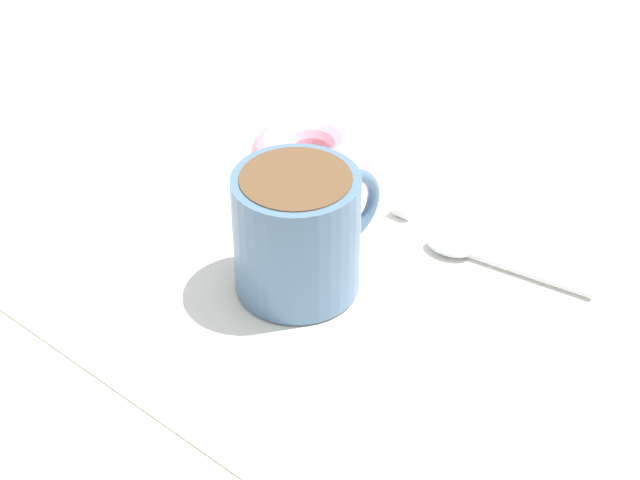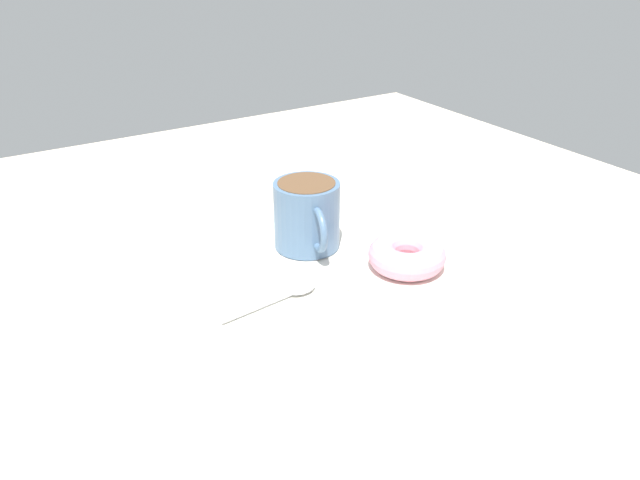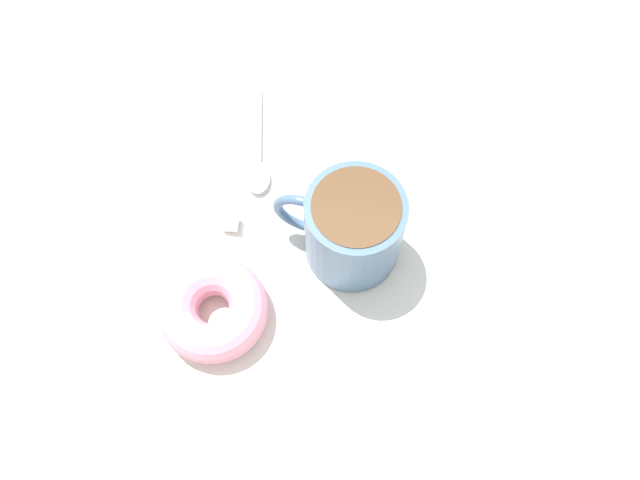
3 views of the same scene
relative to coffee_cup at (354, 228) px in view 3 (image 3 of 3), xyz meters
The scene contains 6 objects.
ground_plane 6.49cm from the coffee_cup, 88.75° to the left, with size 120.00×120.00×2.00cm, color beige.
napkin 5.69cm from the coffee_cup, ahead, with size 35.98×35.98×0.30cm, color white.
coffee_cup is the anchor object (origin of this frame).
donut 14.30cm from the coffee_cup, 32.49° to the left, with size 9.72×9.72×3.50cm, color pink.
spoon 13.58cm from the coffee_cup, 39.83° to the right, with size 2.83×12.74×0.90cm.
sugar_cube 12.46cm from the coffee_cup, ahead, with size 1.48×1.48×1.48cm, color white.
Camera 3 is at (1.08, 20.37, 54.66)cm, focal length 35.00 mm.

